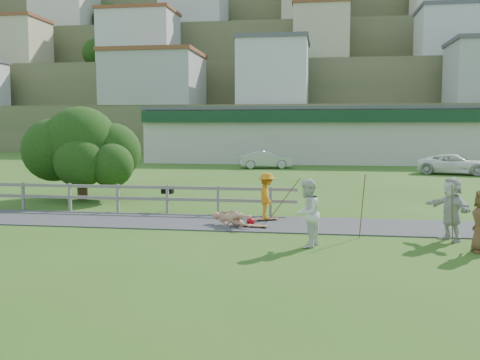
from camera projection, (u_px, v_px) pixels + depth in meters
The scene contains 19 objects.
ground at pixel (199, 231), 17.12m from camera, with size 260.00×260.00×0.00m, color #315317.
path at pixel (209, 222), 18.59m from camera, with size 34.00×3.00×0.04m, color #343437.
fence at pixel (103, 193), 20.97m from camera, with size 15.05×0.10×1.10m.
strip_mall at pixel (323, 134), 50.64m from camera, with size 32.50×10.75×5.10m.
hillside at pixel (302, 70), 105.50m from camera, with size 220.00×67.00×47.50m.
skater_rider at pixel (267, 199), 18.77m from camera, with size 1.06×0.61×1.64m, color orange.
skater_fallen at pixel (231, 218), 17.77m from camera, with size 1.63×0.39×0.59m, color tan.
spectator_a at pixel (307, 213), 14.79m from camera, with size 0.92×0.72×1.90m, color silver.
spectator_d at pixel (451, 209), 15.60m from camera, with size 1.74×0.56×1.88m, color #B8B8B4.
car_silver at pixel (265, 160), 42.73m from camera, with size 1.47×4.20×1.38m, color #AAACB2.
car_white at pixel (455, 164), 37.26m from camera, with size 2.34×5.08×1.41m, color white.
tree at pixel (82, 166), 24.37m from camera, with size 5.44×5.44×3.12m, color black, non-canonical shape.
bbq at pixel (168, 200), 21.09m from camera, with size 0.43×0.33×0.93m, color black, non-canonical shape.
longboard_rider at pixel (267, 220), 18.85m from camera, with size 0.86×0.21×0.10m, color olive, non-canonical shape.
longboard_fallen at pixel (255, 227), 17.58m from camera, with size 0.89×0.22×0.10m, color olive, non-canonical shape.
helmet at pixel (251, 222), 18.04m from camera, with size 0.28×0.28×0.28m, color #BA0712.
pole_rider at pixel (285, 194), 19.06m from camera, with size 0.03×0.03×1.88m, color brown.
pole_spec_left at pixel (362, 206), 15.95m from camera, with size 0.03×0.03×1.94m, color brown.
pole_spec_right at pixel (452, 214), 15.23m from camera, with size 0.03×0.03×1.69m, color brown.
Camera 1 is at (3.82, -16.48, 3.35)m, focal length 40.00 mm.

